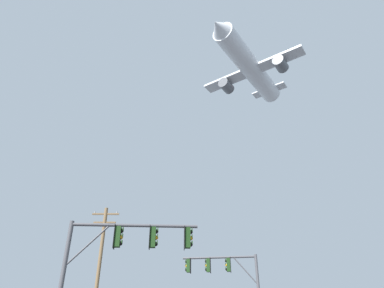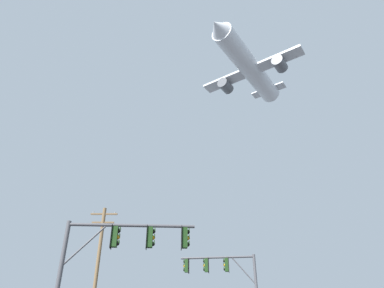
# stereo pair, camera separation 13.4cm
# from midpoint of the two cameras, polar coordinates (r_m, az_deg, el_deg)

# --- Properties ---
(signal_pole_near) EXTENTS (5.82, 0.70, 5.57)m
(signal_pole_near) POSITION_cam_midpoint_polar(r_m,az_deg,el_deg) (15.58, -12.39, -17.53)
(signal_pole_near) COLOR #4C4C51
(signal_pole_near) RESTS_ON ground
(signal_pole_far) EXTENTS (5.30, 1.06, 5.69)m
(signal_pole_far) POSITION_cam_midpoint_polar(r_m,az_deg,el_deg) (24.94, 5.85, -21.57)
(signal_pole_far) COLOR #4C4C51
(signal_pole_far) RESTS_ON ground
(utility_pole) EXTENTS (2.20, 0.28, 9.77)m
(utility_pole) POSITION_cam_midpoint_polar(r_m,az_deg,el_deg) (27.79, -15.94, -19.74)
(utility_pole) COLOR brown
(utility_pole) RESTS_ON ground
(airplane) EXTENTS (15.91, 20.35, 6.22)m
(airplane) POSITION_cam_midpoint_polar(r_m,az_deg,el_deg) (56.95, 9.98, 13.00)
(airplane) COLOR white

